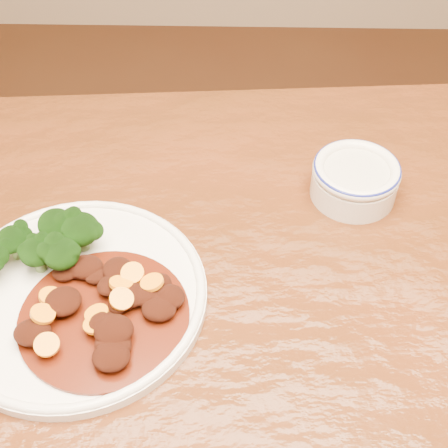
{
  "coord_description": "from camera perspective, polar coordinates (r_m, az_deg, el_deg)",
  "views": [
    {
      "loc": [
        -0.07,
        -0.37,
        1.31
      ],
      "look_at": [
        -0.08,
        0.14,
        0.77
      ],
      "focal_mm": 50.0,
      "sensor_mm": 36.0,
      "label": 1
    }
  ],
  "objects": [
    {
      "name": "dip_bowl",
      "position": [
        0.81,
        11.89,
        4.11
      ],
      "size": [
        0.11,
        0.11,
        0.05
      ],
      "rotation": [
        0.0,
        0.0,
        0.16
      ],
      "color": "silver",
      "rests_on": "dining_table"
    },
    {
      "name": "broccoli_florets",
      "position": [
        0.72,
        -16.14,
        -1.62
      ],
      "size": [
        0.14,
        0.1,
        0.05
      ],
      "color": "#658A47",
      "rests_on": "dinner_plate"
    },
    {
      "name": "mince_stew",
      "position": [
        0.67,
        -10.61,
        -7.66
      ],
      "size": [
        0.18,
        0.18,
        0.03
      ],
      "color": "#4E1808",
      "rests_on": "dinner_plate"
    },
    {
      "name": "dining_table",
      "position": [
        0.74,
        5.88,
        -13.42
      ],
      "size": [
        1.56,
        1.01,
        0.75
      ],
      "rotation": [
        0.0,
        0.0,
        0.08
      ],
      "color": "#58250F",
      "rests_on": "ground"
    },
    {
      "name": "dinner_plate",
      "position": [
        0.71,
        -13.34,
        -6.35
      ],
      "size": [
        0.29,
        0.29,
        0.02
      ],
      "rotation": [
        0.0,
        0.0,
        -0.32
      ],
      "color": "white",
      "rests_on": "dining_table"
    }
  ]
}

